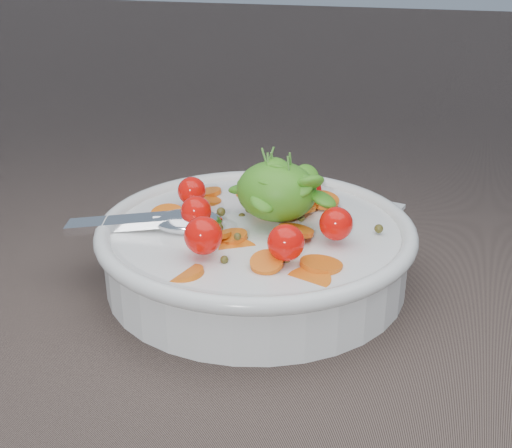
% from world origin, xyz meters
% --- Properties ---
extents(ground, '(6.00, 6.00, 0.00)m').
position_xyz_m(ground, '(0.00, 0.00, 0.00)').
color(ground, brown).
rests_on(ground, ground).
extents(bowl, '(0.34, 0.31, 0.13)m').
position_xyz_m(bowl, '(0.00, -0.01, 0.04)').
color(bowl, white).
rests_on(bowl, ground).
extents(napkin, '(0.17, 0.16, 0.01)m').
position_xyz_m(napkin, '(0.04, 0.18, 0.00)').
color(napkin, white).
rests_on(napkin, ground).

